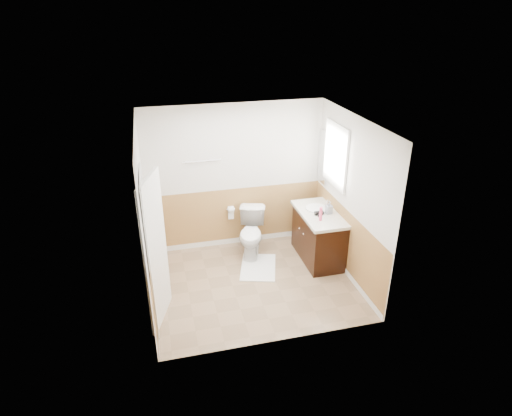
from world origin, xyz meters
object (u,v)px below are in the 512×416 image
object	(u,v)px
bath_mat	(258,267)
lotion_bottle	(321,214)
toilet	(251,234)
soap_dispenser	(329,207)
vanity_cabinet	(318,237)

from	to	relation	value
bath_mat	lotion_bottle	world-z (taller)	lotion_bottle
toilet	soap_dispenser	world-z (taller)	soap_dispenser
lotion_bottle	bath_mat	bearing A→B (deg)	167.93
bath_mat	soap_dispenser	size ratio (longest dim) A/B	3.77
lotion_bottle	soap_dispenser	size ratio (longest dim) A/B	1.04
bath_mat	lotion_bottle	distance (m)	1.35
toilet	soap_dispenser	size ratio (longest dim) A/B	3.66
vanity_cabinet	soap_dispenser	xyz separation A→B (m)	(0.12, -0.06, 0.56)
vanity_cabinet	bath_mat	bearing A→B (deg)	-176.93
toilet	vanity_cabinet	size ratio (longest dim) A/B	0.71
toilet	bath_mat	bearing A→B (deg)	-73.14
bath_mat	vanity_cabinet	size ratio (longest dim) A/B	0.73
lotion_bottle	soap_dispenser	bearing A→B (deg)	41.87
vanity_cabinet	lotion_bottle	size ratio (longest dim) A/B	5.00
lotion_bottle	soap_dispenser	xyz separation A→B (m)	(0.22, 0.20, -0.00)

